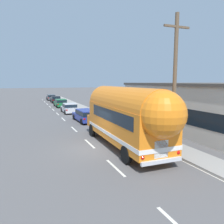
{
  "coord_description": "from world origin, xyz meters",
  "views": [
    {
      "loc": [
        -4.26,
        -13.55,
        4.47
      ],
      "look_at": [
        2.09,
        2.08,
        2.11
      ],
      "focal_mm": 34.88,
      "sensor_mm": 36.0,
      "label": 1
    }
  ],
  "objects": [
    {
      "name": "painted_bus",
      "position": [
        1.96,
        -0.92,
        2.3
      ],
      "size": [
        2.66,
        11.07,
        4.12
      ],
      "color": "orange",
      "rests_on": "ground"
    },
    {
      "name": "car_third",
      "position": [
        1.81,
        25.73,
        0.74
      ],
      "size": [
        2.08,
        4.73,
        1.37
      ],
      "color": "#196633",
      "rests_on": "ground"
    },
    {
      "name": "car_second",
      "position": [
        1.8,
        17.58,
        0.74
      ],
      "size": [
        2.01,
        4.48,
        1.37
      ],
      "color": "silver",
      "rests_on": "ground"
    },
    {
      "name": "lane_markings",
      "position": [
        2.78,
        12.66,
        0.0
      ],
      "size": [
        4.07,
        80.0,
        0.01
      ],
      "color": "silver",
      "rests_on": "ground"
    },
    {
      "name": "utility_pole",
      "position": [
        4.36,
        -2.54,
        4.42
      ],
      "size": [
        1.8,
        0.24,
        8.5
      ],
      "color": "brown",
      "rests_on": "ground"
    },
    {
      "name": "car_fifth",
      "position": [
        1.9,
        41.14,
        0.79
      ],
      "size": [
        2.02,
        4.81,
        1.37
      ],
      "color": "#474C51",
      "rests_on": "ground"
    },
    {
      "name": "roadside_building",
      "position": [
        13.38,
        2.62,
        2.17
      ],
      "size": [
        12.43,
        16.31,
        4.34
      ],
      "color": "beige",
      "rests_on": "ground"
    },
    {
      "name": "ground_plane",
      "position": [
        0.0,
        0.0,
        0.0
      ],
      "size": [
        300.0,
        300.0,
        0.0
      ],
      "primitive_type": "plane",
      "color": "#565454"
    },
    {
      "name": "car_lead",
      "position": [
        2.04,
        9.82,
        0.79
      ],
      "size": [
        2.0,
        4.73,
        1.37
      ],
      "color": "navy",
      "rests_on": "ground"
    },
    {
      "name": "sidewalk_slab",
      "position": [
        4.91,
        10.0,
        0.07
      ],
      "size": [
        1.93,
        90.0,
        0.15
      ],
      "primitive_type": "cube",
      "color": "gray",
      "rests_on": "ground"
    },
    {
      "name": "car_fourth",
      "position": [
        2.08,
        34.16,
        0.73
      ],
      "size": [
        1.99,
        4.36,
        1.37
      ],
      "color": "black",
      "rests_on": "ground"
    }
  ]
}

